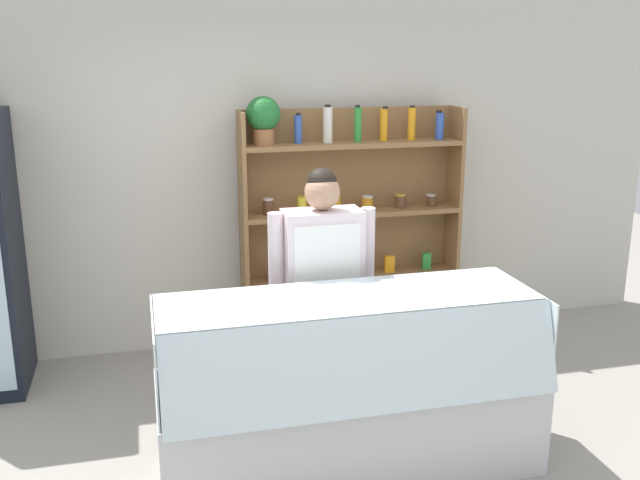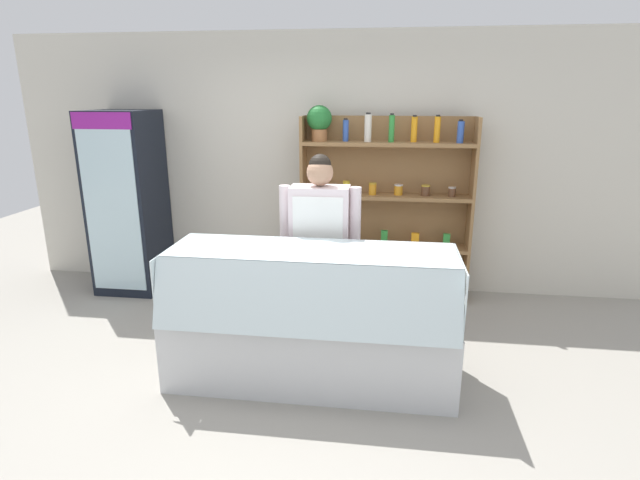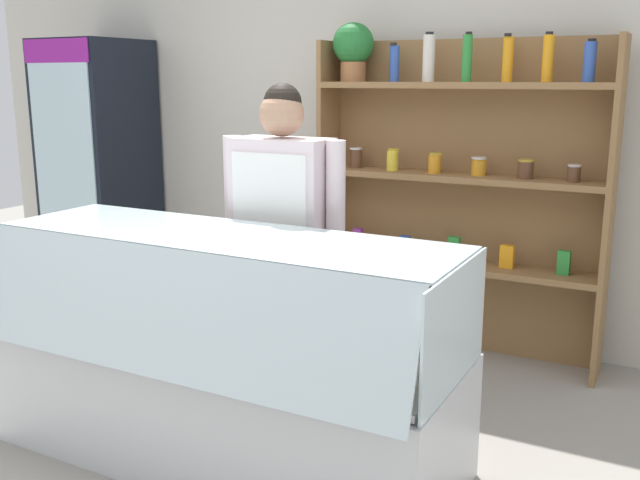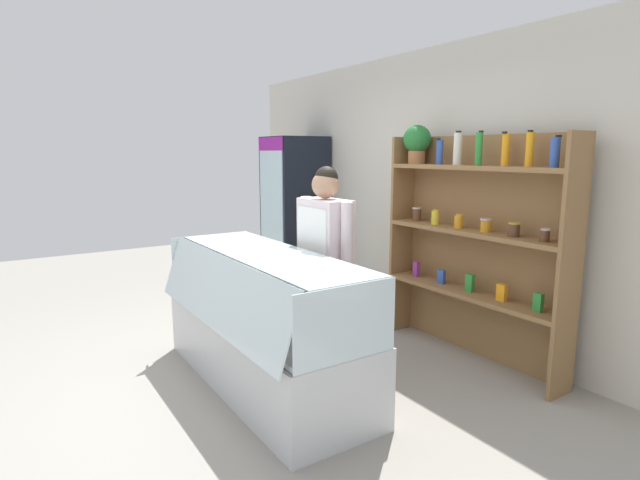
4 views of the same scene
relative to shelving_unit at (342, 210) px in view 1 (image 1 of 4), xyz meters
The scene contains 5 objects.
ground_plane 2.22m from the shelving_unit, 107.70° to the right, with size 12.00×12.00×0.00m, color gray.
back_wall 0.69m from the shelving_unit, 155.01° to the left, with size 6.80×0.10×2.70m, color beige.
shelving_unit is the anchor object (origin of this frame).
deli_display_case 1.94m from the shelving_unit, 104.64° to the right, with size 2.10×0.81×1.01m.
shop_clerk 1.25m from the shelving_unit, 111.36° to the right, with size 0.66×0.25×1.63m.
Camera 1 is at (-0.90, -3.33, 2.31)m, focal length 40.00 mm.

